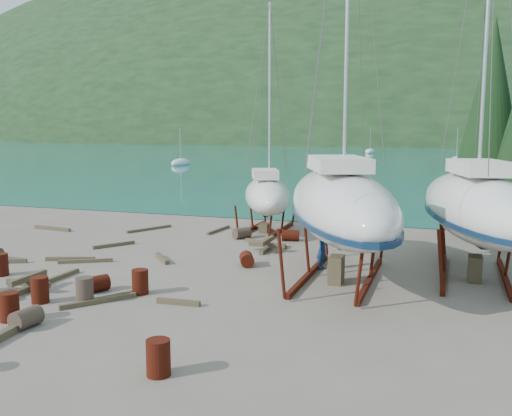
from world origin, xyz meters
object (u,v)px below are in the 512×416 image
(large_sailboat_near, at_px, (340,204))
(worker, at_px, (322,249))
(large_sailboat_far, at_px, (478,206))
(small_sailboat_shore, at_px, (267,195))

(large_sailboat_near, relative_size, worker, 10.50)
(large_sailboat_far, distance_m, small_sailboat_shore, 12.84)
(large_sailboat_near, bearing_deg, worker, 103.76)
(small_sailboat_shore, bearing_deg, large_sailboat_near, -78.98)
(small_sailboat_shore, relative_size, worker, 7.18)
(large_sailboat_near, xyz_separation_m, worker, (-0.96, 1.36, -2.08))
(large_sailboat_far, height_order, small_sailboat_shore, large_sailboat_far)
(large_sailboat_far, relative_size, small_sailboat_shore, 1.39)
(large_sailboat_near, xyz_separation_m, large_sailboat_far, (4.95, 1.93, -0.10))
(small_sailboat_shore, height_order, worker, small_sailboat_shore)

